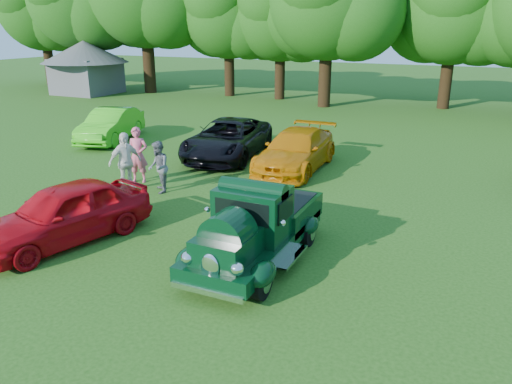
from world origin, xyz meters
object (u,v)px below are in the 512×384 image
at_px(hero_pickup, 257,228).
at_px(red_convertible, 64,213).
at_px(back_car_orange, 296,150).
at_px(spectator_pink, 138,155).
at_px(back_car_lime, 111,125).
at_px(back_car_black, 228,139).
at_px(spectator_white, 125,162).
at_px(gazebo, 85,61).
at_px(spectator_grey, 158,167).

height_order(hero_pickup, red_convertible, hero_pickup).
distance_m(back_car_orange, spectator_pink, 5.65).
relative_size(back_car_lime, back_car_black, 0.83).
bearing_deg(spectator_white, back_car_black, 12.12).
xyz_separation_m(red_convertible, spectator_white, (-1.17, 3.77, 0.22)).
xyz_separation_m(back_car_black, spectator_pink, (-1.16, -4.22, 0.20)).
distance_m(red_convertible, gazebo, 28.50).
distance_m(spectator_pink, spectator_grey, 1.41).
height_order(spectator_grey, gazebo, gazebo).
bearing_deg(back_car_black, back_car_lime, 169.41).
bearing_deg(back_car_lime, gazebo, 120.07).
height_order(back_car_lime, spectator_white, spectator_white).
xyz_separation_m(back_car_black, back_car_orange, (3.12, -0.53, -0.03)).
xyz_separation_m(back_car_orange, spectator_pink, (-4.27, -3.69, 0.22)).
xyz_separation_m(spectator_grey, spectator_white, (-1.05, -0.31, 0.13)).
relative_size(back_car_black, spectator_pink, 2.85).
bearing_deg(back_car_lime, back_car_black, -18.54).
xyz_separation_m(red_convertible, gazebo, (-18.91, 21.26, 1.66)).
xyz_separation_m(hero_pickup, red_convertible, (-4.70, -1.07, -0.04)).
bearing_deg(spectator_pink, back_car_lime, 117.22).
distance_m(spectator_grey, spectator_white, 1.10).
bearing_deg(gazebo, back_car_black, -33.45).
distance_m(back_car_lime, spectator_grey, 8.10).
relative_size(hero_pickup, spectator_white, 2.40).
height_order(spectator_grey, spectator_white, spectator_white).
bearing_deg(spectator_grey, red_convertible, -35.19).
relative_size(back_car_black, spectator_grey, 3.24).
distance_m(hero_pickup, spectator_grey, 5.70).
bearing_deg(spectator_pink, gazebo, 115.76).
height_order(back_car_black, back_car_orange, back_car_black).
distance_m(red_convertible, back_car_black, 8.93).
bearing_deg(spectator_grey, gazebo, -169.46).
bearing_deg(back_car_lime, spectator_grey, -55.18).
relative_size(back_car_orange, spectator_white, 2.59).
xyz_separation_m(back_car_lime, spectator_pink, (5.01, -4.50, 0.21)).
height_order(spectator_pink, spectator_white, spectator_white).
bearing_deg(back_car_lime, hero_pickup, -52.20).
relative_size(hero_pickup, red_convertible, 1.06).
bearing_deg(red_convertible, back_car_lime, 140.09).
distance_m(back_car_lime, gazebo, 17.45).
xyz_separation_m(back_car_lime, back_car_orange, (9.28, -0.81, -0.01)).
xyz_separation_m(back_car_orange, spectator_white, (-4.05, -4.62, 0.24)).
relative_size(back_car_lime, spectator_pink, 2.36).
height_order(back_car_orange, spectator_grey, spectator_grey).
bearing_deg(back_car_orange, back_car_lime, 173.57).
xyz_separation_m(hero_pickup, spectator_white, (-5.88, 2.71, 0.18)).
relative_size(back_car_orange, spectator_grey, 2.99).
distance_m(spectator_white, gazebo, 24.95).
relative_size(red_convertible, spectator_pink, 2.30).
xyz_separation_m(hero_pickup, back_car_black, (-4.94, 7.86, -0.03)).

